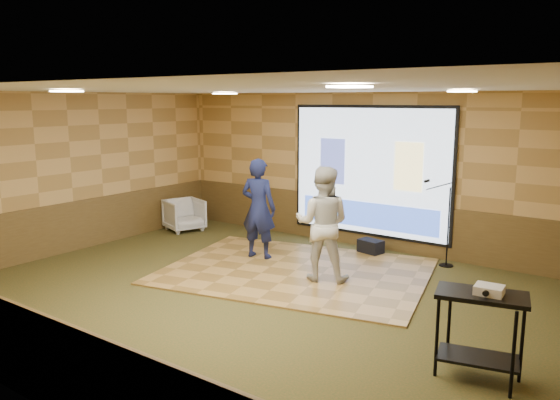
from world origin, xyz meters
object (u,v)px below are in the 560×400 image
Objects in this scene: player_right at (322,223)px; projector at (489,290)px; projector_screen at (369,173)px; av_table at (480,320)px; player_left at (259,208)px; duffel_bag at (371,247)px; banquet_chair at (184,215)px; dance_floor at (296,271)px; mic_stand at (444,238)px.

player_right reaches higher than projector.
projector_screen is 5.24m from av_table.
projector_screen is 3.55× the size of av_table.
projector is at bearing 144.05° from player_left.
projector_screen reaches higher than player_left.
player_left is 1.00× the size of player_right.
duffel_bag is at bearing -56.08° from projector_screen.
banquet_chair is (-4.26, 1.18, -0.59)m from player_right.
player_right reaches higher than player_left.
player_left is at bearing 165.23° from dance_floor.
av_table is 0.34m from projector.
projector_screen is at bearing 169.95° from mic_stand.
player_left reaches higher than mic_stand.
av_table is at bearing -65.00° from mic_stand.
player_right is 4.46m from banquet_chair.
projector reaches higher than duffel_bag.
player_right is at bearing -85.28° from banquet_chair.
dance_floor is at bearing -107.48° from duffel_bag.
dance_floor is 1.11m from player_right.
banquet_chair is at bearing -171.01° from mic_stand.
projector is 0.35× the size of banquet_chair.
av_table is at bearing -50.36° from duffel_bag.
mic_stand is (1.30, 1.94, -0.45)m from player_right.
banquet_chair is at bearing 164.19° from dance_floor.
duffel_bag is at bearing -109.22° from player_right.
player_left is at bearing -136.39° from duffel_bag.
projector is at bearing -50.34° from projector_screen.
av_table is at bearing -50.91° from projector_screen.
projector_screen is 2.21× the size of mic_stand.
player_left is 5.00m from av_table.
projector_screen reaches higher than player_right.
duffel_bag is at bearing 129.64° from av_table.
player_left is at bearing -86.04° from banquet_chair.
projector is (0.06, 0.00, 0.33)m from av_table.
projector is (3.33, -4.01, -0.49)m from projector_screen.
av_table is at bearing 143.71° from player_left.
mic_stand is (2.88, 1.55, -0.44)m from player_left.
projector_screen is 0.78× the size of dance_floor.
projector_screen is at bearing -54.37° from banquet_chair.
projector_screen is 5.24m from projector.
av_table is (2.93, -1.75, -0.29)m from player_right.
dance_floor is 4.57× the size of av_table.
projector_screen is 2.35m from player_right.
projector reaches higher than banquet_chair.
dance_floor is at bearing -97.01° from projector_screen.
player_right is at bearing -81.73° from projector_screen.
player_left is 1.93× the size of av_table.
mic_stand reaches higher than banquet_chair.
player_left is 4.13× the size of duffel_bag.
projector is at bearing 128.96° from player_right.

